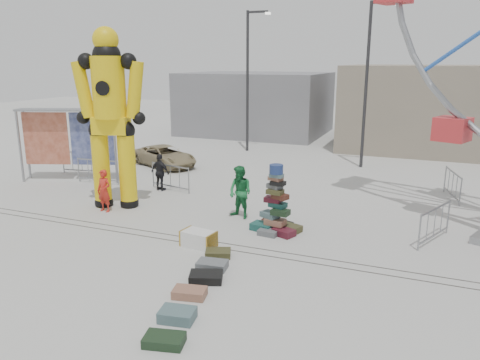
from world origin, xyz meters
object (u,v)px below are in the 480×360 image
at_px(crash_test_dummy, 111,112).
at_px(barricade_dummy_b, 98,171).
at_px(pedestrian_black, 160,172).
at_px(parked_suv, 165,156).
at_px(suitcase_tower, 276,213).
at_px(banner_scaffold, 68,127).
at_px(pedestrian_green, 240,192).
at_px(lamp_post_left, 249,75).
at_px(steamer_trunk, 199,239).
at_px(barricade_dummy_a, 82,163).
at_px(barricade_dummy_c, 170,177).
at_px(pedestrian_red, 104,191).
at_px(barricade_wheel_front, 435,224).
at_px(lamp_post_right, 369,77).
at_px(barricade_wheel_back, 452,185).

relative_size(crash_test_dummy, barricade_dummy_b, 3.31).
xyz_separation_m(pedestrian_black, parked_suv, (-2.23, 4.08, -0.24)).
relative_size(suitcase_tower, banner_scaffold, 0.49).
bearing_deg(pedestrian_green, suitcase_tower, -8.23).
xyz_separation_m(crash_test_dummy, banner_scaffold, (-4.19, 2.45, -1.06)).
relative_size(lamp_post_left, steamer_trunk, 8.12).
distance_m(lamp_post_left, barricade_dummy_a, 10.77).
height_order(suitcase_tower, barricade_dummy_c, suitcase_tower).
relative_size(pedestrian_red, parked_suv, 0.40).
relative_size(lamp_post_left, pedestrian_red, 5.23).
relative_size(barricade_wheel_front, pedestrian_red, 1.31).
distance_m(lamp_post_right, lamp_post_left, 7.28).
height_order(crash_test_dummy, barricade_dummy_c, crash_test_dummy).
height_order(barricade_dummy_b, pedestrian_black, pedestrian_black).
distance_m(lamp_post_left, suitcase_tower, 14.22).
xyz_separation_m(lamp_post_left, pedestrian_red, (-0.62, -12.82, -3.72)).
relative_size(barricade_dummy_a, barricade_dummy_b, 1.00).
xyz_separation_m(crash_test_dummy, barricade_dummy_b, (-2.79, 2.48, -2.94)).
distance_m(barricade_dummy_a, pedestrian_green, 9.92).
distance_m(banner_scaffold, barricade_wheel_front, 15.38).
xyz_separation_m(suitcase_tower, barricade_wheel_front, (4.66, 0.94, -0.06)).
bearing_deg(barricade_wheel_back, lamp_post_right, -151.89).
bearing_deg(barricade_wheel_front, lamp_post_right, 42.72).
xyz_separation_m(lamp_post_left, parked_suv, (-2.47, -5.57, -3.95)).
bearing_deg(barricade_wheel_back, suitcase_tower, -55.44).
bearing_deg(barricade_wheel_front, pedestrian_black, 103.33).
height_order(suitcase_tower, pedestrian_red, suitcase_tower).
xyz_separation_m(banner_scaffold, barricade_dummy_c, (4.93, 0.25, -1.88)).
bearing_deg(pedestrian_red, barricade_dummy_c, 81.49).
distance_m(lamp_post_right, steamer_trunk, 13.52).
bearing_deg(pedestrian_green, barricade_dummy_b, -175.48).
height_order(lamp_post_left, banner_scaffold, lamp_post_left).
height_order(barricade_dummy_a, pedestrian_black, pedestrian_black).
height_order(barricade_dummy_b, barricade_wheel_back, same).
height_order(barricade_dummy_a, barricade_dummy_b, same).
relative_size(suitcase_tower, barricade_dummy_c, 1.09).
distance_m(lamp_post_left, parked_suv, 7.26).
xyz_separation_m(lamp_post_right, steamer_trunk, (-3.00, -12.48, -4.25)).
bearing_deg(steamer_trunk, pedestrian_black, 139.17).
bearing_deg(lamp_post_right, parked_suv, -159.32).
bearing_deg(pedestrian_red, steamer_trunk, -15.83).
xyz_separation_m(barricade_dummy_b, barricade_dummy_c, (3.53, 0.23, 0.00)).
height_order(lamp_post_right, pedestrian_black, lamp_post_right).
bearing_deg(parked_suv, lamp_post_left, 1.13).
bearing_deg(steamer_trunk, pedestrian_red, 168.15).
bearing_deg(banner_scaffold, barricade_dummy_c, -16.76).
distance_m(crash_test_dummy, parked_suv, 7.45).
bearing_deg(barricade_wheel_back, crash_test_dummy, -77.82).
bearing_deg(barricade_dummy_c, crash_test_dummy, -92.95).
height_order(barricade_dummy_a, pedestrian_red, pedestrian_red).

